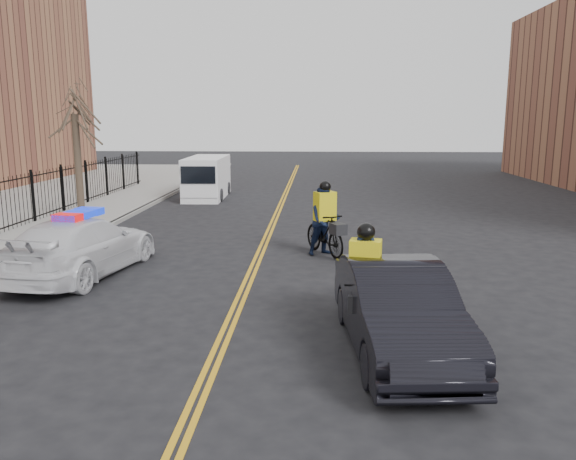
# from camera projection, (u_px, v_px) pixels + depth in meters

# --- Properties ---
(ground) EXTENTS (120.00, 120.00, 0.00)m
(ground) POSITION_uv_depth(u_px,v_px,m) (238.00, 306.00, 12.04)
(ground) COLOR black
(ground) RESTS_ON ground
(center_line_left) EXTENTS (0.10, 60.00, 0.01)m
(center_line_left) POSITION_uv_depth(u_px,v_px,m) (267.00, 232.00, 19.88)
(center_line_left) COLOR gold
(center_line_left) RESTS_ON ground
(center_line_right) EXTENTS (0.10, 60.00, 0.01)m
(center_line_right) POSITION_uv_depth(u_px,v_px,m) (271.00, 232.00, 19.87)
(center_line_right) COLOR gold
(center_line_right) RESTS_ON ground
(sidewalk) EXTENTS (3.00, 60.00, 0.15)m
(sidewalk) POSITION_uv_depth(u_px,v_px,m) (62.00, 228.00, 20.24)
(sidewalk) COLOR gray
(sidewalk) RESTS_ON ground
(curb) EXTENTS (0.20, 60.00, 0.15)m
(curb) POSITION_uv_depth(u_px,v_px,m) (103.00, 229.00, 20.16)
(curb) COLOR gray
(curb) RESTS_ON ground
(iron_fence) EXTENTS (0.12, 28.00, 2.00)m
(iron_fence) POSITION_uv_depth(u_px,v_px,m) (19.00, 203.00, 20.13)
(iron_fence) COLOR black
(iron_fence) RESTS_ON ground
(street_tree) EXTENTS (3.20, 3.20, 4.80)m
(street_tree) POSITION_uv_depth(u_px,v_px,m) (76.00, 130.00, 21.53)
(street_tree) COLOR #35281F
(street_tree) RESTS_ON sidewalk
(police_cruiser) EXTENTS (2.84, 5.43, 1.66)m
(police_cruiser) POSITION_uv_depth(u_px,v_px,m) (81.00, 246.00, 14.30)
(police_cruiser) COLOR silver
(police_cruiser) RESTS_ON ground
(dark_sedan) EXTENTS (2.04, 4.76, 1.53)m
(dark_sedan) POSITION_uv_depth(u_px,v_px,m) (398.00, 309.00, 9.51)
(dark_sedan) COLOR black
(dark_sedan) RESTS_ON ground
(cargo_van) EXTENTS (2.03, 4.99, 2.07)m
(cargo_van) POSITION_uv_depth(u_px,v_px,m) (207.00, 178.00, 28.54)
(cargo_van) COLOR white
(cargo_van) RESTS_ON ground
(cyclist_near) EXTENTS (1.15, 2.26, 2.12)m
(cyclist_near) POSITION_uv_depth(u_px,v_px,m) (364.00, 297.00, 10.25)
(cyclist_near) COLOR black
(cyclist_near) RESTS_ON ground
(cyclist_far) EXTENTS (1.57, 2.20, 2.20)m
(cyclist_far) POSITION_uv_depth(u_px,v_px,m) (325.00, 226.00, 16.42)
(cyclist_far) COLOR black
(cyclist_far) RESTS_ON ground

